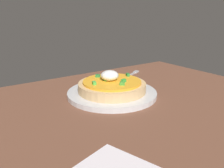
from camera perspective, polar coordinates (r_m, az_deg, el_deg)
dining_table at (r=54.18cm, az=4.75°, el=-8.53°), size 91.94×72.90×3.35cm
plate at (r=63.43cm, az=-0.00°, el=-2.25°), size 24.08×24.08×1.23cm
pizza at (r=62.74cm, az=-0.04°, el=-0.34°), size 18.16×18.16×5.65cm
fork at (r=84.86cm, az=5.09°, el=2.52°), size 10.12×5.93×0.50cm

